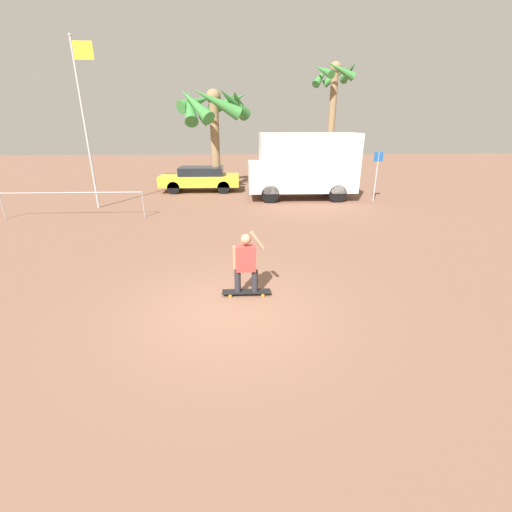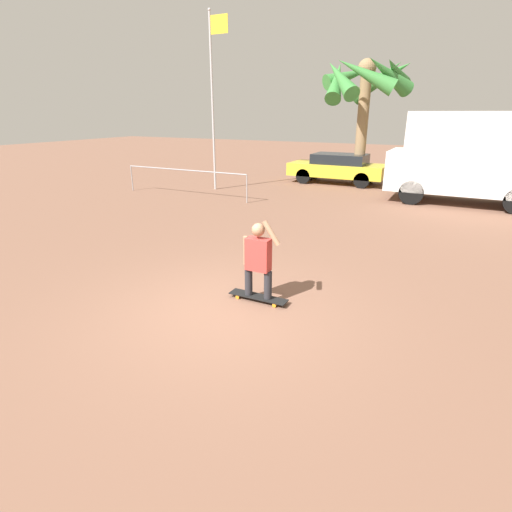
{
  "view_description": "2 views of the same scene",
  "coord_description": "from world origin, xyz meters",
  "px_view_note": "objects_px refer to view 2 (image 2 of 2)",
  "views": [
    {
      "loc": [
        0.24,
        -6.36,
        3.64
      ],
      "look_at": [
        0.57,
        0.77,
        0.89
      ],
      "focal_mm": 24.0,
      "sensor_mm": 36.0,
      "label": 1
    },
    {
      "loc": [
        3.29,
        -5.21,
        3.21
      ],
      "look_at": [
        0.16,
        0.9,
        0.74
      ],
      "focal_mm": 28.0,
      "sensor_mm": 36.0,
      "label": 2
    }
  ],
  "objects_px": {
    "parked_car_yellow": "(338,167)",
    "flagpole": "(213,92)",
    "skateboard": "(258,297)",
    "palm_tree_center_background": "(367,81)",
    "camper_van": "(473,155)",
    "person_skateboarder": "(258,257)"
  },
  "relations": [
    {
      "from": "parked_car_yellow",
      "to": "flagpole",
      "type": "bearing_deg",
      "value": -137.13
    },
    {
      "from": "skateboard",
      "to": "flagpole",
      "type": "bearing_deg",
      "value": 126.22
    },
    {
      "from": "skateboard",
      "to": "palm_tree_center_background",
      "type": "relative_size",
      "value": 0.19
    },
    {
      "from": "camper_van",
      "to": "flagpole",
      "type": "bearing_deg",
      "value": -170.56
    },
    {
      "from": "parked_car_yellow",
      "to": "palm_tree_center_background",
      "type": "bearing_deg",
      "value": 15.6
    },
    {
      "from": "parked_car_yellow",
      "to": "palm_tree_center_background",
      "type": "height_order",
      "value": "palm_tree_center_background"
    },
    {
      "from": "camper_van",
      "to": "palm_tree_center_background",
      "type": "xyz_separation_m",
      "value": [
        -4.61,
        2.62,
        2.73
      ]
    },
    {
      "from": "person_skateboarder",
      "to": "parked_car_yellow",
      "type": "height_order",
      "value": "person_skateboarder"
    },
    {
      "from": "camper_van",
      "to": "palm_tree_center_background",
      "type": "relative_size",
      "value": 0.96
    },
    {
      "from": "skateboard",
      "to": "camper_van",
      "type": "bearing_deg",
      "value": 73.46
    },
    {
      "from": "skateboard",
      "to": "camper_van",
      "type": "relative_size",
      "value": 0.2
    },
    {
      "from": "skateboard",
      "to": "flagpole",
      "type": "height_order",
      "value": "flagpole"
    },
    {
      "from": "skateboard",
      "to": "flagpole",
      "type": "xyz_separation_m",
      "value": [
        -6.68,
        9.12,
        3.92
      ]
    },
    {
      "from": "skateboard",
      "to": "palm_tree_center_background",
      "type": "bearing_deg",
      "value": 96.02
    },
    {
      "from": "skateboard",
      "to": "parked_car_yellow",
      "type": "relative_size",
      "value": 0.25
    },
    {
      "from": "parked_car_yellow",
      "to": "person_skateboarder",
      "type": "bearing_deg",
      "value": -79.7
    },
    {
      "from": "flagpole",
      "to": "palm_tree_center_background",
      "type": "bearing_deg",
      "value": 38.95
    },
    {
      "from": "skateboard",
      "to": "palm_tree_center_background",
      "type": "height_order",
      "value": "palm_tree_center_background"
    },
    {
      "from": "skateboard",
      "to": "parked_car_yellow",
      "type": "distance_m",
      "value": 13.34
    },
    {
      "from": "flagpole",
      "to": "skateboard",
      "type": "bearing_deg",
      "value": -53.78
    },
    {
      "from": "parked_car_yellow",
      "to": "flagpole",
      "type": "distance_m",
      "value": 6.7
    },
    {
      "from": "camper_van",
      "to": "flagpole",
      "type": "height_order",
      "value": "flagpole"
    }
  ]
}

